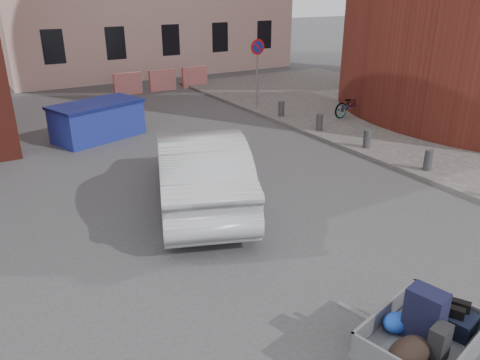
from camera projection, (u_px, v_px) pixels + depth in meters
ground at (262, 257)px, 8.59m from camera, size 120.00×120.00×0.00m
sidewalk at (436, 126)px, 16.49m from camera, size 9.00×24.00×0.12m
no_parking_sign at (257, 59)px, 18.20m from camera, size 0.60×0.09×2.65m
bollards at (367, 139)px, 13.99m from camera, size 0.22×9.02×0.55m
barriers at (163, 80)px, 22.29m from camera, size 4.70×0.18×1.00m
trailer at (423, 335)px, 5.76m from camera, size 1.81×1.94×1.20m
dumpster at (98, 120)px, 15.15m from camera, size 3.15×2.29×1.19m
silver_car at (200, 167)px, 10.48m from camera, size 3.52×5.50×1.71m
bicycle at (351, 104)px, 17.40m from camera, size 1.77×0.76×0.90m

